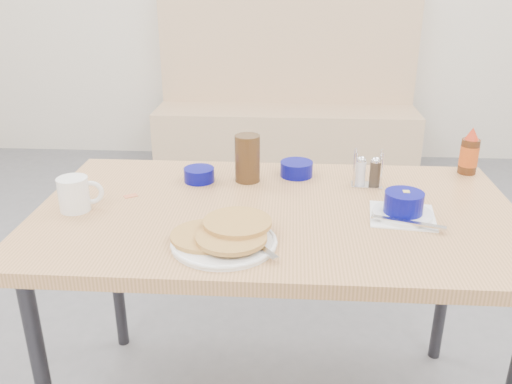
# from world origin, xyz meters

# --- Properties ---
(booth_bench) EXTENTS (1.90, 0.56, 1.22)m
(booth_bench) POSITION_xyz_m (0.00, 2.78, 0.35)
(booth_bench) COLOR tan
(booth_bench) RESTS_ON ground
(dining_table) EXTENTS (1.40, 0.80, 0.76)m
(dining_table) POSITION_xyz_m (0.00, 0.25, 0.70)
(dining_table) COLOR tan
(dining_table) RESTS_ON ground
(pancake_plate) EXTENTS (0.28, 0.27, 0.05)m
(pancake_plate) POSITION_xyz_m (-0.13, 0.03, 0.78)
(pancake_plate) COLOR white
(pancake_plate) RESTS_ON dining_table
(coffee_mug) EXTENTS (0.13, 0.09, 0.10)m
(coffee_mug) POSITION_xyz_m (-0.58, 0.21, 0.81)
(coffee_mug) COLOR white
(coffee_mug) RESTS_ON dining_table
(grits_setting) EXTENTS (0.20, 0.21, 0.08)m
(grits_setting) POSITION_xyz_m (0.36, 0.22, 0.79)
(grits_setting) COLOR white
(grits_setting) RESTS_ON dining_table
(creamer_bowl) EXTENTS (0.10, 0.10, 0.05)m
(creamer_bowl) POSITION_xyz_m (-0.26, 0.46, 0.78)
(creamer_bowl) COLOR #04066F
(creamer_bowl) RESTS_ON dining_table
(butter_bowl) EXTENTS (0.11, 0.11, 0.05)m
(butter_bowl) POSITION_xyz_m (0.06, 0.53, 0.78)
(butter_bowl) COLOR #04066F
(butter_bowl) RESTS_ON dining_table
(amber_tumbler) EXTENTS (0.09, 0.09, 0.15)m
(amber_tumbler) POSITION_xyz_m (-0.10, 0.47, 0.84)
(amber_tumbler) COLOR #3D2713
(amber_tumbler) RESTS_ON dining_table
(condiment_caddy) EXTENTS (0.10, 0.06, 0.12)m
(condiment_caddy) POSITION_xyz_m (0.28, 0.45, 0.80)
(condiment_caddy) COLOR silver
(condiment_caddy) RESTS_ON dining_table
(syrup_bottle) EXTENTS (0.06, 0.06, 0.16)m
(syrup_bottle) POSITION_xyz_m (0.64, 0.59, 0.83)
(syrup_bottle) COLOR #47230F
(syrup_bottle) RESTS_ON dining_table
(sugar_wrapper) EXTENTS (0.05, 0.04, 0.00)m
(sugar_wrapper) POSITION_xyz_m (-0.45, 0.32, 0.76)
(sugar_wrapper) COLOR #CA6943
(sugar_wrapper) RESTS_ON dining_table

